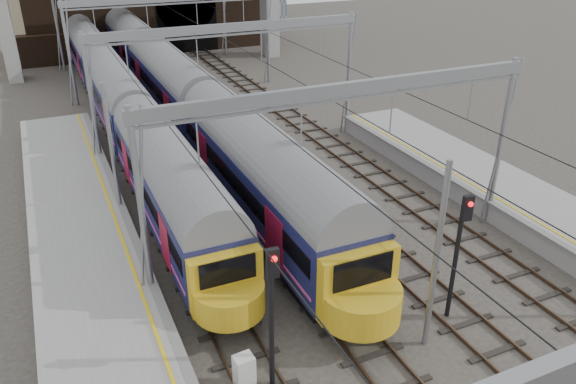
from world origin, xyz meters
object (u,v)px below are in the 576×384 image
relay_cabinet (244,372)px  signal_near_centre (459,243)px  train_main (147,58)px  train_second (116,95)px  signal_near_left (272,303)px

relay_cabinet → signal_near_centre: bearing=-3.7°
train_main → train_second: 10.14m
signal_near_centre → relay_cabinet: 8.55m
train_main → train_second: bearing=-113.2°
signal_near_left → relay_cabinet: size_ratio=4.25×
train_second → signal_near_centre: (7.70, -26.02, 0.76)m
signal_near_centre → relay_cabinet: signal_near_centre is taller
train_second → signal_near_left: 26.51m
train_second → relay_cabinet: size_ratio=38.63×
train_main → signal_near_centre: train_main is taller
train_second → signal_near_left: signal_near_left is taller
train_main → relay_cabinet: (-4.44, -35.48, -2.02)m
signal_near_centre → train_second: bearing=115.6°
train_main → relay_cabinet: 35.81m
train_main → signal_near_left: (-3.61, -35.81, 0.62)m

